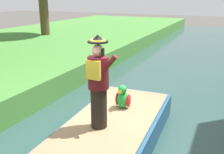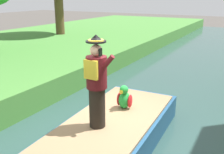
% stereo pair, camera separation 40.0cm
% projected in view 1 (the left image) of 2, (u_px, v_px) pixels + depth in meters
% --- Properties ---
extents(ground_plane, '(80.00, 80.00, 0.00)m').
position_uv_depth(ground_plane, '(115.00, 145.00, 5.85)').
color(ground_plane, '#4C4742').
extents(canal_water, '(5.23, 48.00, 0.10)m').
position_uv_depth(canal_water, '(115.00, 144.00, 5.84)').
color(canal_water, '#2D4C47').
rests_on(canal_water, ground).
extents(boat, '(1.98, 4.27, 0.61)m').
position_uv_depth(boat, '(112.00, 133.00, 5.60)').
color(boat, '#23517A').
rests_on(boat, canal_water).
extents(person_pirate, '(0.61, 0.42, 1.85)m').
position_uv_depth(person_pirate, '(99.00, 83.00, 4.95)').
color(person_pirate, black).
rests_on(person_pirate, boat).
extents(parrot_plush, '(0.36, 0.35, 0.57)m').
position_uv_depth(parrot_plush, '(123.00, 98.00, 6.03)').
color(parrot_plush, green).
rests_on(parrot_plush, boat).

